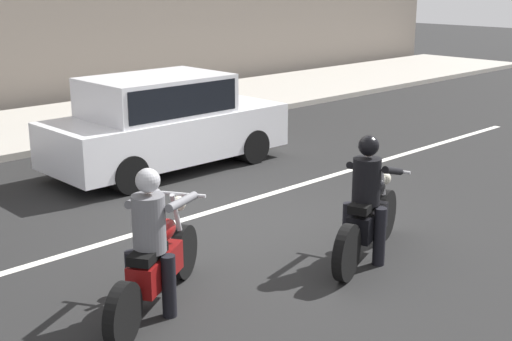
{
  "coord_description": "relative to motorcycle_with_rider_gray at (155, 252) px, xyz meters",
  "views": [
    {
      "loc": [
        -6.21,
        -6.57,
        3.38
      ],
      "look_at": [
        -0.73,
        -0.84,
        1.14
      ],
      "focal_mm": 48.1,
      "sensor_mm": 36.0,
      "label": 1
    }
  ],
  "objects": [
    {
      "name": "ground_plane",
      "position": [
        2.41,
        1.08,
        -0.64
      ],
      "size": [
        80.0,
        80.0,
        0.0
      ],
      "primitive_type": "plane",
      "color": "black"
    },
    {
      "name": "sidewalk_slab",
      "position": [
        2.41,
        9.08,
        -0.57
      ],
      "size": [
        40.0,
        4.4,
        0.14
      ],
      "primitive_type": "cube",
      "color": "#A8A399",
      "rests_on": "ground_plane"
    },
    {
      "name": "lane_marking_stripe",
      "position": [
        2.22,
        1.98,
        -0.63
      ],
      "size": [
        18.0,
        0.14,
        0.01
      ],
      "primitive_type": "cube",
      "color": "silver",
      "rests_on": "ground_plane"
    },
    {
      "name": "motorcycle_with_rider_gray",
      "position": [
        0.0,
        0.0,
        0.0
      ],
      "size": [
        1.97,
        1.26,
        1.56
      ],
      "color": "black",
      "rests_on": "ground_plane"
    },
    {
      "name": "motorcycle_with_rider_black_leather",
      "position": [
        2.69,
        -0.7,
        0.01
      ],
      "size": [
        2.07,
        0.93,
        1.59
      ],
      "color": "black",
      "rests_on": "ground_plane"
    },
    {
      "name": "parked_sedan_white",
      "position": [
        3.34,
        4.37,
        0.24
      ],
      "size": [
        4.45,
        1.82,
        1.72
      ],
      "color": "silver",
      "rests_on": "ground_plane"
    }
  ]
}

